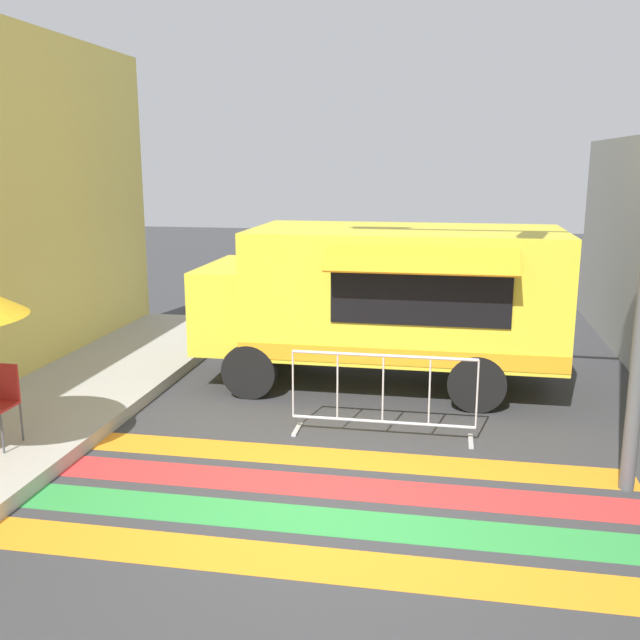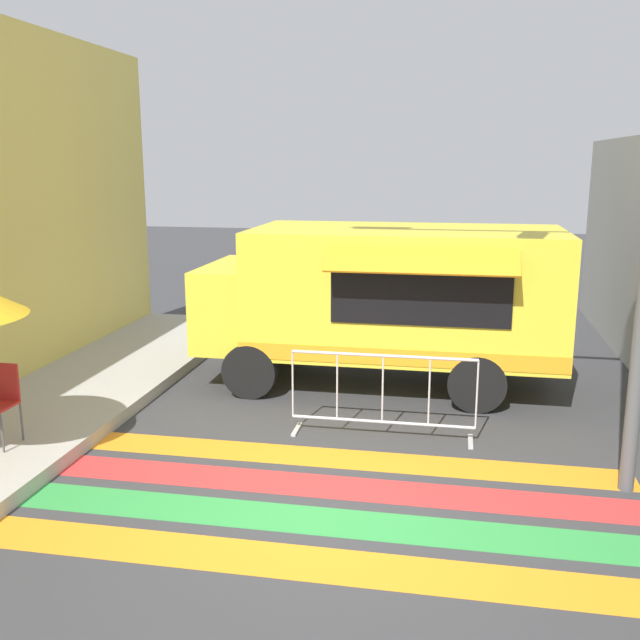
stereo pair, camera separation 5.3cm
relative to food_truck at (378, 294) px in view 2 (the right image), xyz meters
name	(u,v)px [view 2 (the right image)]	position (x,y,z in m)	size (l,w,h in m)	color
ground_plane	(330,516)	(0.03, -4.46, -1.44)	(60.00, 60.00, 0.00)	#38383A
crosswalk_painted	(335,504)	(0.03, -4.20, -1.43)	(6.40, 2.84, 0.01)	orange
food_truck	(378,294)	(0.00, 0.00, 0.00)	(5.50, 2.80, 2.46)	yellow
traffic_signal_pole	(579,67)	(2.25, -3.29, 2.90)	(4.30, 0.29, 6.41)	#515456
barricade_front	(383,396)	(0.32, -2.26, -0.89)	(2.36, 0.44, 1.10)	#B7BABF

